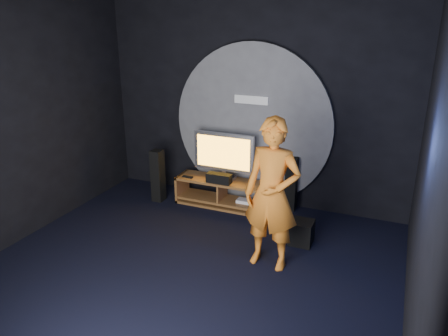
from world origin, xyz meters
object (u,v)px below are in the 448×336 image
Objects in this scene: tv at (224,154)px; tower_speaker_right at (291,184)px; tower_speaker_left at (158,176)px; media_console at (223,194)px; player at (272,195)px; subwoofer at (302,232)px.

tv is 1.17m from tower_speaker_right.
tv is at bearing 14.82° from tower_speaker_left.
media_console is 0.80× the size of player.
tower_speaker_left is at bearing -165.18° from tv.
media_console is 1.72× the size of tower_speaker_right.
player is at bearing -84.16° from tower_speaker_right.
media_console is 1.65m from subwoofer.
subwoofer is at bearing 72.42° from player.
media_console is at bearing 11.35° from tower_speaker_left.
subwoofer is (1.49, -0.72, -0.03)m from media_console.
player is (-0.25, -0.66, 0.78)m from subwoofer.
tv reaches higher than tower_speaker_left.
tower_speaker_left reaches higher than media_console.
tv is 1.91m from player.
tower_speaker_right is 1.14m from subwoofer.
tower_speaker_right is at bearing 15.77° from media_console.
tower_speaker_right is (2.14, 0.52, 0.00)m from tower_speaker_left.
subwoofer is at bearing -67.44° from tower_speaker_right.
media_console is at bearing 154.06° from subwoofer.
tower_speaker_right is 2.66× the size of subwoofer.
tower_speaker_right is at bearing 112.56° from subwoofer.
player is (1.24, -1.45, 0.08)m from tv.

